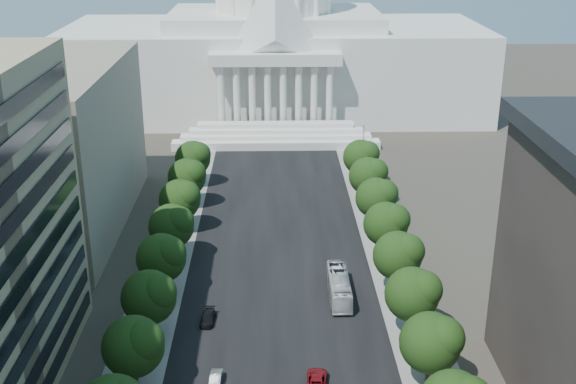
{
  "coord_description": "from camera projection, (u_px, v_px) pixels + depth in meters",
  "views": [
    {
      "loc": [
        -1.07,
        -26.82,
        54.77
      ],
      "look_at": [
        1.34,
        75.83,
        15.26
      ],
      "focal_mm": 45.0,
      "sensor_mm": 36.0,
      "label": 1
    }
  ],
  "objects": [
    {
      "name": "road_asphalt",
      "position": [
        279.0,
        243.0,
        128.69
      ],
      "size": [
        30.0,
        260.0,
        0.01
      ],
      "primitive_type": "cube",
      "color": "black",
      "rests_on": "ground"
    },
    {
      "name": "sidewalk_left",
      "position": [
        172.0,
        244.0,
        128.28
      ],
      "size": [
        8.0,
        260.0,
        0.02
      ],
      "primitive_type": "cube",
      "color": "gray",
      "rests_on": "ground"
    },
    {
      "name": "sidewalk_right",
      "position": [
        385.0,
        242.0,
        129.11
      ],
      "size": [
        8.0,
        260.0,
        0.02
      ],
      "primitive_type": "cube",
      "color": "gray",
      "rests_on": "ground"
    },
    {
      "name": "capitol",
      "position": [
        275.0,
        43.0,
        210.04
      ],
      "size": [
        120.0,
        56.0,
        73.0
      ],
      "color": "white",
      "rests_on": "ground"
    },
    {
      "name": "office_block_left_far",
      "position": [
        15.0,
        148.0,
        131.58
      ],
      "size": [
        38.0,
        52.0,
        30.0
      ],
      "primitive_type": "cube",
      "color": "gray",
      "rests_on": "ground"
    },
    {
      "name": "tree_l_d",
      "position": [
        136.0,
        345.0,
        86.62
      ],
      "size": [
        7.79,
        7.6,
        9.97
      ],
      "color": "#33261C",
      "rests_on": "ground"
    },
    {
      "name": "tree_l_e",
      "position": [
        151.0,
        296.0,
        97.82
      ],
      "size": [
        7.79,
        7.6,
        9.97
      ],
      "color": "#33261C",
      "rests_on": "ground"
    },
    {
      "name": "tree_l_f",
      "position": [
        163.0,
        257.0,
        109.01
      ],
      "size": [
        7.79,
        7.6,
        9.97
      ],
      "color": "#33261C",
      "rests_on": "ground"
    },
    {
      "name": "tree_l_g",
      "position": [
        173.0,
        225.0,
        120.21
      ],
      "size": [
        7.79,
        7.6,
        9.97
      ],
      "color": "#33261C",
      "rests_on": "ground"
    },
    {
      "name": "tree_l_h",
      "position": [
        181.0,
        199.0,
        131.4
      ],
      "size": [
        7.79,
        7.6,
        9.97
      ],
      "color": "#33261C",
      "rests_on": "ground"
    },
    {
      "name": "tree_l_i",
      "position": [
        188.0,
        176.0,
        142.6
      ],
      "size": [
        7.79,
        7.6,
        9.97
      ],
      "color": "#33261C",
      "rests_on": "ground"
    },
    {
      "name": "tree_l_j",
      "position": [
        194.0,
        157.0,
        153.8
      ],
      "size": [
        7.79,
        7.6,
        9.97
      ],
      "color": "#33261C",
      "rests_on": "ground"
    },
    {
      "name": "tree_r_d",
      "position": [
        433.0,
        341.0,
        87.41
      ],
      "size": [
        7.79,
        7.6,
        9.97
      ],
      "color": "#33261C",
      "rests_on": "ground"
    },
    {
      "name": "tree_r_e",
      "position": [
        415.0,
        293.0,
        98.61
      ],
      "size": [
        7.79,
        7.6,
        9.97
      ],
      "color": "#33261C",
      "rests_on": "ground"
    },
    {
      "name": "tree_r_f",
      "position": [
        400.0,
        254.0,
        109.8
      ],
      "size": [
        7.79,
        7.6,
        9.97
      ],
      "color": "#33261C",
      "rests_on": "ground"
    },
    {
      "name": "tree_r_g",
      "position": [
        388.0,
        223.0,
        121.0
      ],
      "size": [
        7.79,
        7.6,
        9.97
      ],
      "color": "#33261C",
      "rests_on": "ground"
    },
    {
      "name": "tree_r_h",
      "position": [
        378.0,
        197.0,
        132.2
      ],
      "size": [
        7.79,
        7.6,
        9.97
      ],
      "color": "#33261C",
      "rests_on": "ground"
    },
    {
      "name": "tree_r_i",
      "position": [
        370.0,
        175.0,
        143.39
      ],
      "size": [
        7.79,
        7.6,
        9.97
      ],
      "color": "#33261C",
      "rests_on": "ground"
    },
    {
      "name": "tree_r_j",
      "position": [
        362.0,
        156.0,
        154.59
      ],
      "size": [
        7.79,
        7.6,
        9.97
      ],
      "color": "#33261C",
      "rests_on": "ground"
    },
    {
      "name": "streetlight_c",
      "position": [
        426.0,
        296.0,
        99.05
      ],
      "size": [
        2.61,
        0.44,
        9.0
      ],
      "color": "gray",
      "rests_on": "ground"
    },
    {
      "name": "streetlight_d",
      "position": [
        396.0,
        224.0,
        122.37
      ],
      "size": [
        2.61,
        0.44,
        9.0
      ],
      "color": "gray",
      "rests_on": "ground"
    },
    {
      "name": "streetlight_e",
      "position": [
        376.0,
        174.0,
        145.7
      ],
      "size": [
        2.61,
        0.44,
        9.0
      ],
      "color": "gray",
      "rests_on": "ground"
    },
    {
      "name": "streetlight_f",
      "position": [
        361.0,
        138.0,
        169.03
      ],
      "size": [
        2.61,
        0.44,
        9.0
      ],
      "color": "gray",
      "rests_on": "ground"
    },
    {
      "name": "car_silver",
      "position": [
        216.0,
        380.0,
        89.77
      ],
      "size": [
        1.68,
        4.14,
        1.34
      ],
      "primitive_type": "imported",
      "rotation": [
        0.0,
        0.0,
        -0.07
      ],
      "color": "#B8BAC1",
      "rests_on": "ground"
    },
    {
      "name": "car_red",
      "position": [
        317.0,
        380.0,
        89.52
      ],
      "size": [
        3.1,
        5.79,
        1.55
      ],
      "primitive_type": "imported",
      "rotation": [
        0.0,
        0.0,
        3.04
      ],
      "color": "maroon",
      "rests_on": "ground"
    },
    {
      "name": "car_dark_b",
      "position": [
        208.0,
        318.0,
        103.57
      ],
      "size": [
        2.17,
        4.77,
        1.35
      ],
      "primitive_type": "imported",
      "rotation": [
        0.0,
        0.0,
        -0.06
      ],
      "color": "black",
      "rests_on": "ground"
    },
    {
      "name": "city_bus",
      "position": [
        339.0,
        286.0,
        110.11
      ],
      "size": [
        3.01,
        12.7,
        3.54
      ],
      "primitive_type": "imported",
      "rotation": [
        0.0,
        0.0,
        -0.0
      ],
      "color": "silver",
      "rests_on": "ground"
    }
  ]
}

